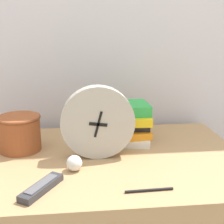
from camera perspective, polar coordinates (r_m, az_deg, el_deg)
wall_back at (r=1.43m, az=-4.16°, el=16.02°), size 6.00×0.04×2.40m
desk_clock at (r=1.08m, az=-2.62°, el=-1.93°), size 0.26×0.05×0.26m
book_stack at (r=1.24m, az=2.07°, el=-2.15°), size 0.24×0.19×0.16m
basket at (r=1.20m, az=-16.57°, el=-3.48°), size 0.16×0.16×0.13m
tv_remote at (r=0.93m, az=-12.75°, el=-13.27°), size 0.12×0.16×0.02m
crumpled_paper_ball at (r=1.02m, az=-6.90°, el=-9.27°), size 0.05×0.05×0.05m
pen at (r=0.91m, az=6.81°, el=-14.00°), size 0.14×0.01×0.01m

